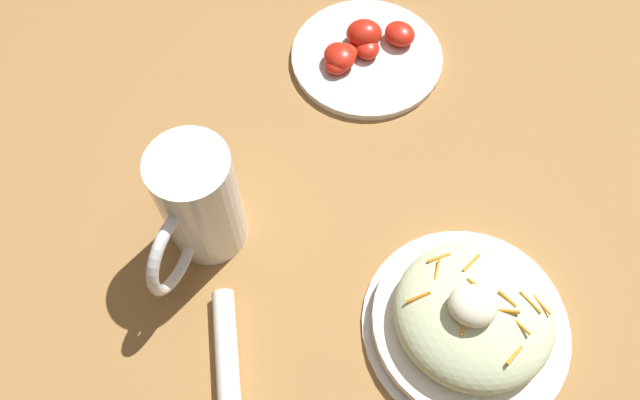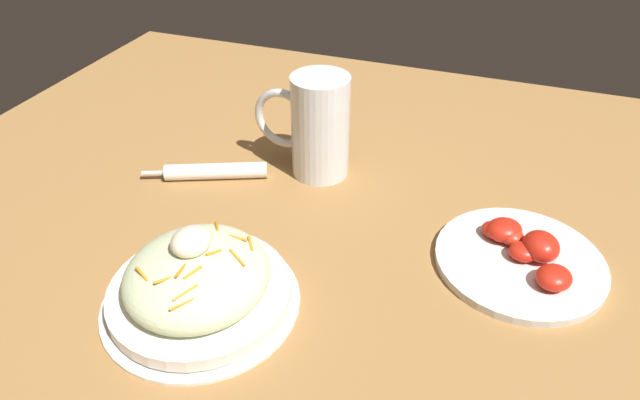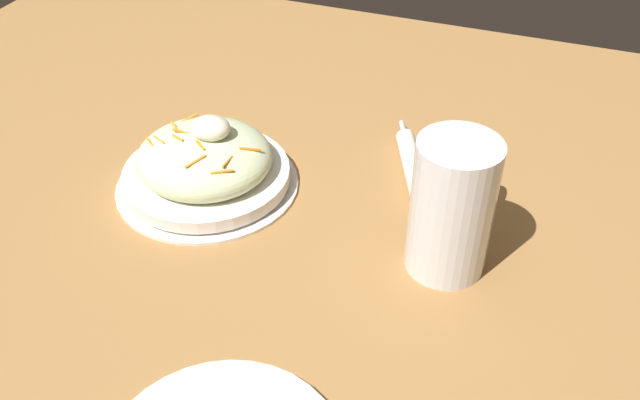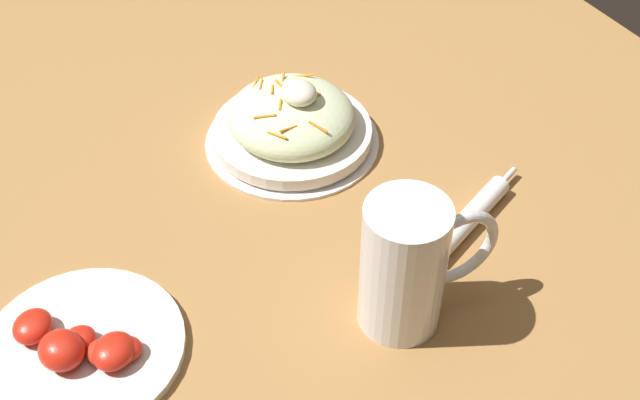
{
  "view_description": "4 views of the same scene",
  "coord_description": "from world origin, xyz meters",
  "px_view_note": "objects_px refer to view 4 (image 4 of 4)",
  "views": [
    {
      "loc": [
        0.04,
        0.35,
        0.68
      ],
      "look_at": [
        0.13,
        0.03,
        0.06
      ],
      "focal_mm": 34.28,
      "sensor_mm": 36.0,
      "label": 1
    },
    {
      "loc": [
        -0.46,
        -0.18,
        0.49
      ],
      "look_at": [
        0.11,
        0.03,
        0.05
      ],
      "focal_mm": 31.32,
      "sensor_mm": 36.0,
      "label": 2
    },
    {
      "loc": [
        0.32,
        -0.5,
        0.54
      ],
      "look_at": [
        0.11,
        0.04,
        0.08
      ],
      "focal_mm": 38.92,
      "sensor_mm": 36.0,
      "label": 3
    },
    {
      "loc": [
        0.7,
        -0.27,
        0.72
      ],
      "look_at": [
        0.12,
        0.05,
        0.08
      ],
      "focal_mm": 46.4,
      "sensor_mm": 36.0,
      "label": 4
    }
  ],
  "objects_px": {
    "salad_plate": "(292,123)",
    "tomato_plate": "(82,347)",
    "beer_mug": "(406,272)",
    "napkin_roll": "(469,219)"
  },
  "relations": [
    {
      "from": "salad_plate",
      "to": "tomato_plate",
      "type": "xyz_separation_m",
      "value": [
        0.2,
        -0.35,
        -0.02
      ]
    },
    {
      "from": "salad_plate",
      "to": "napkin_roll",
      "type": "height_order",
      "value": "salad_plate"
    },
    {
      "from": "beer_mug",
      "to": "napkin_roll",
      "type": "height_order",
      "value": "beer_mug"
    },
    {
      "from": "napkin_roll",
      "to": "tomato_plate",
      "type": "height_order",
      "value": "tomato_plate"
    },
    {
      "from": "salad_plate",
      "to": "napkin_roll",
      "type": "bearing_deg",
      "value": 25.12
    },
    {
      "from": "salad_plate",
      "to": "napkin_roll",
      "type": "distance_m",
      "value": 0.27
    },
    {
      "from": "napkin_roll",
      "to": "tomato_plate",
      "type": "xyz_separation_m",
      "value": [
        -0.04,
        -0.47,
        -0.0
      ]
    },
    {
      "from": "beer_mug",
      "to": "napkin_roll",
      "type": "relative_size",
      "value": 0.87
    },
    {
      "from": "salad_plate",
      "to": "beer_mug",
      "type": "height_order",
      "value": "beer_mug"
    },
    {
      "from": "salad_plate",
      "to": "beer_mug",
      "type": "bearing_deg",
      "value": -5.48
    }
  ]
}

